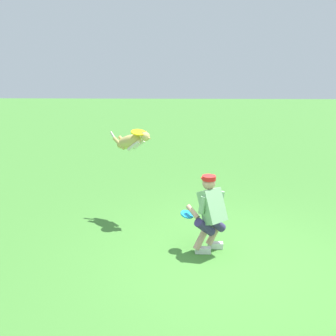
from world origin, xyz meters
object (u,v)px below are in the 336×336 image
(frisbee_held, at_px, (187,214))
(person, at_px, (210,212))
(dog, at_px, (131,142))
(frisbee_flying, at_px, (138,132))

(frisbee_held, bearing_deg, person, 166.26)
(person, relative_size, frisbee_held, 5.87)
(person, xyz_separation_m, dog, (1.44, -1.32, 0.88))
(frisbee_held, bearing_deg, frisbee_flying, -49.53)
(person, height_order, dog, dog)
(dog, relative_size, frisbee_flying, 3.28)
(person, distance_m, dog, 2.14)
(person, relative_size, dog, 1.43)
(dog, distance_m, frisbee_flying, 0.32)
(person, relative_size, frisbee_flying, 4.70)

